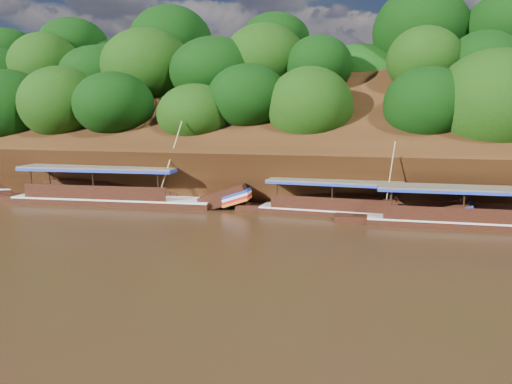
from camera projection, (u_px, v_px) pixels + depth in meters
ground at (281, 247)px, 24.06m from camera, size 160.00×160.00×0.00m
riverbank at (331, 163)px, 45.51m from camera, size 120.00×30.06×19.40m
boat_0 at (487, 219)px, 27.94m from camera, size 13.96×2.53×6.07m
boat_1 at (355, 208)px, 31.14m from camera, size 12.84×2.77×5.15m
boat_2 at (125, 196)px, 34.99m from camera, size 17.16×3.55×6.33m
reeds at (275, 195)px, 33.62m from camera, size 50.48×2.61×2.22m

